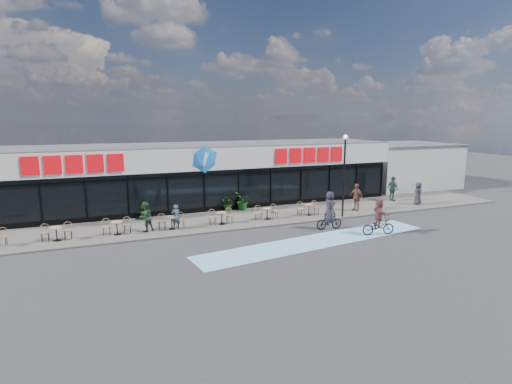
% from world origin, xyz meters
% --- Properties ---
extents(ground, '(120.00, 120.00, 0.00)m').
position_xyz_m(ground, '(0.00, 0.00, 0.00)').
color(ground, '#28282B').
rests_on(ground, ground).
extents(sidewalk, '(44.00, 5.00, 0.10)m').
position_xyz_m(sidewalk, '(0.00, 4.50, 0.05)').
color(sidewalk, '#57524D').
rests_on(sidewalk, ground).
extents(bike_lane, '(14.17, 4.13, 0.01)m').
position_xyz_m(bike_lane, '(4.00, -1.50, 0.01)').
color(bike_lane, '#71A8D5').
rests_on(bike_lane, ground).
extents(building, '(30.60, 6.57, 4.75)m').
position_xyz_m(building, '(-0.00, 9.93, 2.34)').
color(building, black).
rests_on(building, ground).
extents(neighbour_building, '(9.20, 7.20, 4.11)m').
position_xyz_m(neighbour_building, '(20.50, 11.00, 2.06)').
color(neighbour_building, beige).
rests_on(neighbour_building, ground).
extents(lamp_post, '(0.28, 0.28, 5.37)m').
position_xyz_m(lamp_post, '(8.11, 2.30, 3.27)').
color(lamp_post, black).
rests_on(lamp_post, sidewalk).
extents(bistro_set_1, '(1.54, 0.62, 0.90)m').
position_xyz_m(bistro_set_1, '(-9.00, 3.55, 0.56)').
color(bistro_set_1, tan).
rests_on(bistro_set_1, sidewalk).
extents(bistro_set_2, '(1.54, 0.62, 0.90)m').
position_xyz_m(bistro_set_2, '(-5.95, 3.55, 0.56)').
color(bistro_set_2, tan).
rests_on(bistro_set_2, sidewalk).
extents(bistro_set_3, '(1.54, 0.62, 0.90)m').
position_xyz_m(bistro_set_3, '(-2.90, 3.55, 0.56)').
color(bistro_set_3, tan).
rests_on(bistro_set_3, sidewalk).
extents(bistro_set_4, '(1.54, 0.62, 0.90)m').
position_xyz_m(bistro_set_4, '(0.14, 3.55, 0.56)').
color(bistro_set_4, tan).
rests_on(bistro_set_4, sidewalk).
extents(bistro_set_5, '(1.54, 0.62, 0.90)m').
position_xyz_m(bistro_set_5, '(3.19, 3.55, 0.56)').
color(bistro_set_5, tan).
rests_on(bistro_set_5, sidewalk).
extents(bistro_set_6, '(1.54, 0.62, 0.90)m').
position_xyz_m(bistro_set_6, '(6.23, 3.55, 0.56)').
color(bistro_set_6, tan).
rests_on(bistro_set_6, sidewalk).
extents(potted_plant_left, '(0.65, 0.73, 1.12)m').
position_xyz_m(potted_plant_left, '(-4.16, 6.46, 0.66)').
color(potted_plant_left, '#245418').
rests_on(potted_plant_left, sidewalk).
extents(potted_plant_mid, '(1.20, 1.23, 1.04)m').
position_xyz_m(potted_plant_mid, '(1.61, 6.71, 0.62)').
color(potted_plant_mid, '#264915').
rests_on(potted_plant_mid, sidewalk).
extents(potted_plant_right, '(1.33, 1.43, 1.31)m').
position_xyz_m(potted_plant_right, '(2.63, 6.54, 0.75)').
color(potted_plant_right, '#144614').
rests_on(potted_plant_right, sidewalk).
extents(patron_left, '(0.59, 0.45, 1.44)m').
position_xyz_m(patron_left, '(-2.65, 3.49, 0.82)').
color(patron_left, '#32424E').
rests_on(patron_left, sidewalk).
extents(patron_right, '(1.00, 0.91, 1.67)m').
position_xyz_m(patron_right, '(-4.34, 3.54, 0.94)').
color(patron_right, '#192D21').
rests_on(patron_right, sidewalk).
extents(pedestrian_a, '(0.74, 1.21, 1.93)m').
position_xyz_m(pedestrian_a, '(9.98, 3.43, 1.06)').
color(pedestrian_a, brown).
rests_on(pedestrian_a, sidewalk).
extents(pedestrian_b, '(0.48, 1.14, 1.94)m').
position_xyz_m(pedestrian_b, '(14.60, 5.11, 1.07)').
color(pedestrian_b, '#1C3327').
rests_on(pedestrian_b, sidewalk).
extents(pedestrian_c, '(0.98, 0.92, 1.69)m').
position_xyz_m(pedestrian_c, '(15.50, 3.38, 0.94)').
color(pedestrian_c, black).
rests_on(pedestrian_c, sidewalk).
extents(cyclist_a, '(1.97, 1.55, 2.06)m').
position_xyz_m(cyclist_a, '(7.78, -1.74, 0.86)').
color(cyclist_a, black).
rests_on(cyclist_a, ground).
extents(cyclist_b, '(1.65, 0.95, 2.29)m').
position_xyz_m(cyclist_b, '(5.81, 0.27, 1.00)').
color(cyclist_b, black).
rests_on(cyclist_b, ground).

